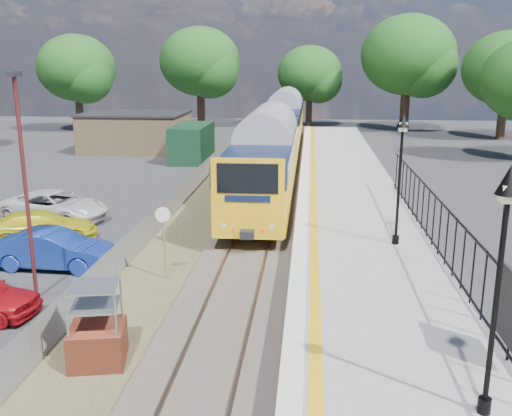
# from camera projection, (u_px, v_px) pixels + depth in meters

# --- Properties ---
(ground) EXTENTS (120.00, 120.00, 0.00)m
(ground) POSITION_uv_depth(u_px,v_px,m) (221.00, 341.00, 15.02)
(ground) COLOR #2D2D30
(ground) RESTS_ON ground
(track_bed) EXTENTS (5.90, 80.00, 0.29)m
(track_bed) POSITION_uv_depth(u_px,v_px,m) (245.00, 231.00, 24.36)
(track_bed) COLOR #473F38
(track_bed) RESTS_ON ground
(platform) EXTENTS (5.00, 70.00, 0.90)m
(platform) POSITION_uv_depth(u_px,v_px,m) (359.00, 238.00, 22.23)
(platform) COLOR gray
(platform) RESTS_ON ground
(platform_edge) EXTENTS (0.90, 70.00, 0.01)m
(platform_edge) POSITION_uv_depth(u_px,v_px,m) (306.00, 225.00, 22.31)
(platform_edge) COLOR silver
(platform_edge) RESTS_ON platform
(victorian_lamp_south) EXTENTS (0.44, 0.44, 4.60)m
(victorian_lamp_south) POSITION_uv_depth(u_px,v_px,m) (504.00, 235.00, 9.58)
(victorian_lamp_south) COLOR black
(victorian_lamp_south) RESTS_ON platform
(victorian_lamp_north) EXTENTS (0.44, 0.44, 4.60)m
(victorian_lamp_north) POSITION_uv_depth(u_px,v_px,m) (401.00, 148.00, 19.24)
(victorian_lamp_north) COLOR black
(victorian_lamp_north) RESTS_ON platform
(palisade_fence) EXTENTS (0.12, 26.00, 2.00)m
(palisade_fence) POSITION_uv_depth(u_px,v_px,m) (461.00, 255.00, 16.11)
(palisade_fence) COLOR black
(palisade_fence) RESTS_ON platform
(wire_fence) EXTENTS (0.06, 52.00, 1.20)m
(wire_fence) POSITION_uv_depth(u_px,v_px,m) (172.00, 205.00, 26.82)
(wire_fence) COLOR #999EA3
(wire_fence) RESTS_ON ground
(outbuilding) EXTENTS (10.80, 10.10, 3.12)m
(outbuilding) POSITION_uv_depth(u_px,v_px,m) (146.00, 134.00, 45.72)
(outbuilding) COLOR tan
(outbuilding) RESTS_ON ground
(tree_line) EXTENTS (56.80, 43.80, 11.88)m
(tree_line) POSITION_uv_depth(u_px,v_px,m) (303.00, 67.00, 53.73)
(tree_line) COLOR #332319
(tree_line) RESTS_ON ground
(train) EXTENTS (2.82, 40.83, 3.51)m
(train) POSITION_uv_depth(u_px,v_px,m) (279.00, 131.00, 40.48)
(train) COLOR yellow
(train) RESTS_ON ground
(brick_plinth) EXTENTS (1.51, 1.51, 2.07)m
(brick_plinth) POSITION_uv_depth(u_px,v_px,m) (97.00, 326.00, 13.61)
(brick_plinth) COLOR brown
(brick_plinth) RESTS_ON ground
(speed_sign) EXTENTS (0.52, 0.12, 2.56)m
(speed_sign) POSITION_uv_depth(u_px,v_px,m) (164.00, 232.00, 18.69)
(speed_sign) COLOR #999EA3
(speed_sign) RESTS_ON ground
(carpark_lamp) EXTENTS (0.25, 0.50, 6.86)m
(carpark_lamp) POSITION_uv_depth(u_px,v_px,m) (24.00, 174.00, 16.73)
(carpark_lamp) COLOR #4A1A18
(carpark_lamp) RESTS_ON ground
(car_blue) EXTENTS (4.24, 1.60, 1.38)m
(car_blue) POSITION_uv_depth(u_px,v_px,m) (53.00, 249.00, 20.14)
(car_blue) COLOR navy
(car_blue) RESTS_ON ground
(car_yellow) EXTENTS (4.61, 2.92, 1.25)m
(car_yellow) POSITION_uv_depth(u_px,v_px,m) (43.00, 226.00, 23.20)
(car_yellow) COLOR yellow
(car_yellow) RESTS_ON ground
(car_white) EXTENTS (5.35, 3.30, 1.38)m
(car_white) POSITION_uv_depth(u_px,v_px,m) (55.00, 206.00, 26.16)
(car_white) COLOR silver
(car_white) RESTS_ON ground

